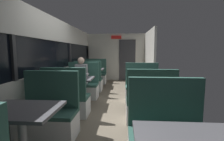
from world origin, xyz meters
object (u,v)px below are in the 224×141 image
(dining_table_far_window, at_px, (92,71))
(bench_far_window_facing_end, at_px, (89,82))
(dining_table_near_window, at_px, (21,116))
(dining_table_rear_aisle, at_px, (146,84))
(bench_mid_window_facing_entry, at_px, (83,87))
(coffee_cup_primary, at_px, (153,79))
(bench_far_window_facing_entry, at_px, (95,76))
(dining_table_mid_window, at_px, (76,82))
(seated_passenger, at_px, (82,81))
(bench_rear_aisle_facing_entry, at_px, (142,90))
(bench_near_window_facing_entry, at_px, (49,118))
(bench_mid_window_facing_end, at_px, (67,101))
(bench_rear_aisle_facing_end, at_px, (150,106))
(bench_front_aisle_facing_entry, at_px, (167,141))

(dining_table_far_window, relative_size, bench_far_window_facing_end, 0.82)
(dining_table_near_window, height_order, dining_table_rear_aisle, same)
(bench_mid_window_facing_entry, relative_size, coffee_cup_primary, 12.22)
(bench_far_window_facing_entry, bearing_deg, bench_mid_window_facing_entry, -90.00)
(dining_table_mid_window, height_order, bench_far_window_facing_end, bench_far_window_facing_end)
(dining_table_near_window, height_order, seated_passenger, seated_passenger)
(dining_table_mid_window, bearing_deg, bench_mid_window_facing_entry, 90.00)
(dining_table_near_window, bearing_deg, bench_rear_aisle_facing_entry, 57.31)
(bench_near_window_facing_entry, relative_size, bench_mid_window_facing_end, 1.00)
(bench_mid_window_facing_entry, xyz_separation_m, dining_table_rear_aisle, (1.79, -0.90, 0.31))
(bench_mid_window_facing_end, xyz_separation_m, dining_table_far_window, (0.00, 2.99, 0.31))
(dining_table_rear_aisle, bearing_deg, bench_mid_window_facing_end, -164.41)
(bench_mid_window_facing_entry, bearing_deg, dining_table_rear_aisle, -26.68)
(dining_table_rear_aisle, bearing_deg, coffee_cup_primary, -32.46)
(bench_rear_aisle_facing_end, bearing_deg, bench_near_window_facing_entry, -158.90)
(bench_mid_window_facing_end, bearing_deg, bench_near_window_facing_entry, -90.00)
(bench_mid_window_facing_entry, relative_size, seated_passenger, 0.87)
(dining_table_far_window, relative_size, bench_rear_aisle_facing_end, 0.82)
(dining_table_mid_window, bearing_deg, dining_table_near_window, -90.00)
(coffee_cup_primary, bearing_deg, bench_near_window_facing_entry, -146.50)
(bench_rear_aisle_facing_entry, bearing_deg, bench_front_aisle_facing_entry, -90.00)
(dining_table_rear_aisle, height_order, bench_rear_aisle_facing_entry, bench_rear_aisle_facing_entry)
(seated_passenger, bearing_deg, bench_rear_aisle_facing_entry, -4.08)
(dining_table_mid_window, distance_m, coffee_cup_primary, 1.98)
(dining_table_mid_window, xyz_separation_m, bench_mid_window_facing_end, (0.00, -0.70, -0.31))
(dining_table_near_window, xyz_separation_m, bench_far_window_facing_end, (0.00, 3.88, -0.31))
(bench_near_window_facing_entry, height_order, seated_passenger, seated_passenger)
(bench_rear_aisle_facing_entry, bearing_deg, bench_far_window_facing_end, 148.64)
(bench_far_window_facing_end, distance_m, bench_far_window_facing_entry, 1.40)
(bench_front_aisle_facing_entry, bearing_deg, dining_table_far_window, 111.78)
(bench_near_window_facing_entry, distance_m, bench_mid_window_facing_end, 0.89)
(bench_mid_window_facing_end, relative_size, dining_table_rear_aisle, 1.22)
(bench_mid_window_facing_end, bearing_deg, dining_table_far_window, 90.00)
(bench_near_window_facing_entry, bearing_deg, seated_passenger, 90.00)
(seated_passenger, bearing_deg, bench_near_window_facing_entry, -90.00)
(dining_table_far_window, height_order, bench_far_window_facing_entry, bench_far_window_facing_entry)
(bench_far_window_facing_end, height_order, bench_far_window_facing_entry, same)
(dining_table_mid_window, relative_size, dining_table_far_window, 1.00)
(bench_mid_window_facing_end, bearing_deg, dining_table_near_window, -90.00)
(dining_table_rear_aisle, bearing_deg, bench_far_window_facing_entry, 119.30)
(bench_rear_aisle_facing_entry, xyz_separation_m, seated_passenger, (-1.79, 0.13, 0.21))
(dining_table_near_window, bearing_deg, seated_passenger, 90.00)
(dining_table_mid_window, xyz_separation_m, bench_far_window_facing_entry, (0.00, 2.99, -0.31))
(bench_rear_aisle_facing_entry, distance_m, coffee_cup_primary, 0.93)
(dining_table_near_window, height_order, bench_far_window_facing_entry, bench_far_window_facing_entry)
(dining_table_near_window, xyz_separation_m, bench_near_window_facing_entry, (0.00, 0.70, -0.31))
(seated_passenger, distance_m, coffee_cup_primary, 2.17)
(bench_mid_window_facing_entry, relative_size, bench_front_aisle_facing_entry, 1.00)
(bench_rear_aisle_facing_entry, bearing_deg, bench_near_window_facing_entry, -130.58)
(seated_passenger, xyz_separation_m, coffee_cup_primary, (1.95, -0.93, 0.25))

